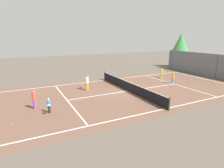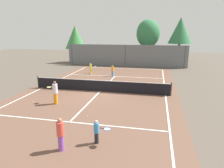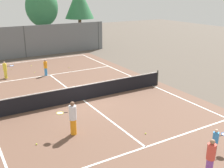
{
  "view_description": "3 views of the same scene",
  "coord_description": "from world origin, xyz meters",
  "px_view_note": "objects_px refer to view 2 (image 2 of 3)",
  "views": [
    {
      "loc": [
        15.8,
        -9.93,
        5.55
      ],
      "look_at": [
        -1.14,
        -1.33,
        0.65
      ],
      "focal_mm": 29.83,
      "sensor_mm": 36.0,
      "label": 1
    },
    {
      "loc": [
        4.65,
        -16.35,
        4.94
      ],
      "look_at": [
        1.33,
        -1.22,
        1.03
      ],
      "focal_mm": 32.75,
      "sensor_mm": 36.0,
      "label": 2
    },
    {
      "loc": [
        -6.59,
        -14.69,
        6.4
      ],
      "look_at": [
        1.38,
        -1.21,
        1.18
      ],
      "focal_mm": 44.2,
      "sensor_mm": 36.0,
      "label": 3
    }
  ],
  "objects_px": {
    "ball_crate": "(116,86)",
    "player_1": "(97,131)",
    "tennis_ball_7": "(87,116)",
    "player_0": "(91,68)",
    "tennis_ball_2": "(135,75)",
    "player_4": "(55,92)",
    "player_2": "(112,71)",
    "tennis_ball_5": "(116,70)",
    "tennis_ball_4": "(75,86)",
    "player_3": "(60,134)",
    "tennis_ball_6": "(110,74)",
    "tennis_ball_8": "(33,102)",
    "tennis_ball_0": "(103,70)"
  },
  "relations": [
    {
      "from": "player_3",
      "to": "ball_crate",
      "type": "height_order",
      "value": "player_3"
    },
    {
      "from": "player_1",
      "to": "tennis_ball_2",
      "type": "xyz_separation_m",
      "value": [
        0.0,
        15.96,
        -0.56
      ]
    },
    {
      "from": "player_4",
      "to": "tennis_ball_8",
      "type": "bearing_deg",
      "value": -177.78
    },
    {
      "from": "player_0",
      "to": "tennis_ball_6",
      "type": "height_order",
      "value": "player_0"
    },
    {
      "from": "ball_crate",
      "to": "tennis_ball_4",
      "type": "xyz_separation_m",
      "value": [
        -3.92,
        -0.14,
        -0.15
      ]
    },
    {
      "from": "tennis_ball_0",
      "to": "tennis_ball_4",
      "type": "relative_size",
      "value": 1.0
    },
    {
      "from": "ball_crate",
      "to": "tennis_ball_4",
      "type": "height_order",
      "value": "ball_crate"
    },
    {
      "from": "ball_crate",
      "to": "tennis_ball_7",
      "type": "relative_size",
      "value": 6.45
    },
    {
      "from": "player_2",
      "to": "tennis_ball_7",
      "type": "distance_m",
      "value": 11.99
    },
    {
      "from": "tennis_ball_0",
      "to": "tennis_ball_8",
      "type": "xyz_separation_m",
      "value": [
        -1.67,
        -13.46,
        0.0
      ]
    },
    {
      "from": "player_3",
      "to": "tennis_ball_6",
      "type": "bearing_deg",
      "value": 95.91
    },
    {
      "from": "player_2",
      "to": "player_1",
      "type": "bearing_deg",
      "value": -80.42
    },
    {
      "from": "player_1",
      "to": "ball_crate",
      "type": "xyz_separation_m",
      "value": [
        -1.02,
        9.54,
        -0.41
      ]
    },
    {
      "from": "tennis_ball_5",
      "to": "tennis_ball_4",
      "type": "bearing_deg",
      "value": -104.0
    },
    {
      "from": "player_4",
      "to": "player_0",
      "type": "bearing_deg",
      "value": 95.1
    },
    {
      "from": "tennis_ball_6",
      "to": "player_0",
      "type": "bearing_deg",
      "value": -172.3
    },
    {
      "from": "ball_crate",
      "to": "tennis_ball_2",
      "type": "xyz_separation_m",
      "value": [
        1.02,
        6.42,
        -0.15
      ]
    },
    {
      "from": "player_1",
      "to": "tennis_ball_8",
      "type": "distance_m",
      "value": 7.66
    },
    {
      "from": "tennis_ball_0",
      "to": "tennis_ball_2",
      "type": "height_order",
      "value": "same"
    },
    {
      "from": "player_1",
      "to": "ball_crate",
      "type": "height_order",
      "value": "player_1"
    },
    {
      "from": "player_3",
      "to": "tennis_ball_7",
      "type": "distance_m",
      "value": 3.73
    },
    {
      "from": "player_3",
      "to": "tennis_ball_2",
      "type": "xyz_separation_m",
      "value": [
        1.36,
        16.83,
        -0.73
      ]
    },
    {
      "from": "tennis_ball_4",
      "to": "tennis_ball_5",
      "type": "bearing_deg",
      "value": 76.0
    },
    {
      "from": "player_0",
      "to": "tennis_ball_2",
      "type": "distance_m",
      "value": 5.46
    },
    {
      "from": "player_2",
      "to": "ball_crate",
      "type": "relative_size",
      "value": 3.06
    },
    {
      "from": "player_0",
      "to": "player_2",
      "type": "bearing_deg",
      "value": -16.4
    },
    {
      "from": "player_2",
      "to": "tennis_ball_5",
      "type": "distance_m",
      "value": 3.65
    },
    {
      "from": "player_0",
      "to": "player_1",
      "type": "distance_m",
      "value": 16.48
    },
    {
      "from": "player_4",
      "to": "ball_crate",
      "type": "height_order",
      "value": "player_4"
    },
    {
      "from": "ball_crate",
      "to": "player_1",
      "type": "bearing_deg",
      "value": -83.91
    },
    {
      "from": "player_0",
      "to": "tennis_ball_8",
      "type": "bearing_deg",
      "value": -94.13
    },
    {
      "from": "player_4",
      "to": "tennis_ball_4",
      "type": "distance_m",
      "value": 4.97
    },
    {
      "from": "player_0",
      "to": "tennis_ball_6",
      "type": "distance_m",
      "value": 2.42
    },
    {
      "from": "tennis_ball_0",
      "to": "player_3",
      "type": "bearing_deg",
      "value": -80.41
    },
    {
      "from": "player_4",
      "to": "ball_crate",
      "type": "distance_m",
      "value": 6.09
    },
    {
      "from": "tennis_ball_2",
      "to": "player_4",
      "type": "bearing_deg",
      "value": -111.15
    },
    {
      "from": "player_0",
      "to": "player_3",
      "type": "xyz_separation_m",
      "value": [
        4.04,
        -16.45,
        0.07
      ]
    },
    {
      "from": "player_1",
      "to": "tennis_ball_7",
      "type": "height_order",
      "value": "player_1"
    },
    {
      "from": "player_1",
      "to": "player_4",
      "type": "distance_m",
      "value": 6.33
    },
    {
      "from": "player_3",
      "to": "tennis_ball_0",
      "type": "bearing_deg",
      "value": 99.59
    },
    {
      "from": "tennis_ball_6",
      "to": "tennis_ball_7",
      "type": "distance_m",
      "value": 13.2
    },
    {
      "from": "tennis_ball_7",
      "to": "player_0",
      "type": "bearing_deg",
      "value": 107.1
    },
    {
      "from": "player_1",
      "to": "tennis_ball_8",
      "type": "height_order",
      "value": "player_1"
    },
    {
      "from": "player_4",
      "to": "player_2",
      "type": "bearing_deg",
      "value": 79.24
    },
    {
      "from": "tennis_ball_2",
      "to": "tennis_ball_6",
      "type": "xyz_separation_m",
      "value": [
        -3.1,
        -0.07,
        0.0
      ]
    },
    {
      "from": "player_3",
      "to": "tennis_ball_0",
      "type": "relative_size",
      "value": 22.55
    },
    {
      "from": "player_4",
      "to": "tennis_ball_7",
      "type": "xyz_separation_m",
      "value": [
        2.95,
        -1.74,
        -0.83
      ]
    },
    {
      "from": "player_0",
      "to": "player_2",
      "type": "relative_size",
      "value": 1.02
    },
    {
      "from": "ball_crate",
      "to": "tennis_ball_7",
      "type": "xyz_separation_m",
      "value": [
        -0.45,
        -6.75,
        -0.15
      ]
    },
    {
      "from": "player_0",
      "to": "player_1",
      "type": "relative_size",
      "value": 1.17
    }
  ]
}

